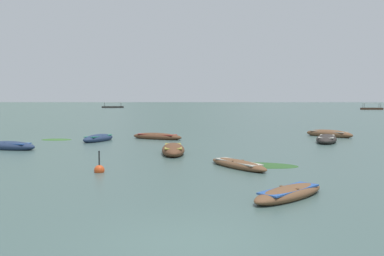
{
  "coord_description": "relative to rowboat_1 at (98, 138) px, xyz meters",
  "views": [
    {
      "loc": [
        -0.06,
        -8.73,
        3.07
      ],
      "look_at": [
        1.03,
        35.17,
        0.19
      ],
      "focal_mm": 38.67,
      "sensor_mm": 36.0,
      "label": 1
    }
  ],
  "objects": [
    {
      "name": "rowboat_2",
      "position": [
        4.37,
        1.7,
        -0.02
      ],
      "size": [
        4.53,
        3.23,
        0.62
      ],
      "color": "brown",
      "rests_on": "ground"
    },
    {
      "name": "ferry_0",
      "position": [
        72.78,
        111.22,
        0.24
      ],
      "size": [
        7.4,
        3.68,
        2.54
      ],
      "color": "#4C3323",
      "rests_on": "ground"
    },
    {
      "name": "mountain_2",
      "position": [
        -29.28,
        2133.02,
        211.78
      ],
      "size": [
        1086.6,
        1086.6,
        423.98
      ],
      "primitive_type": "cone",
      "color": "#4C5B56",
      "rests_on": "ground"
    },
    {
      "name": "ground_plane",
      "position": [
        6.44,
        1477.13,
        -0.21
      ],
      "size": [
        6000.0,
        6000.0,
        0.0
      ],
      "primitive_type": "plane",
      "color": "#425B56"
    },
    {
      "name": "rowboat_1",
      "position": [
        0.0,
        0.0,
        0.0
      ],
      "size": [
        2.44,
        3.77,
        0.68
      ],
      "color": "navy",
      "rests_on": "ground"
    },
    {
      "name": "rowboat_6",
      "position": [
        -4.59,
        -5.21,
        -0.0
      ],
      "size": [
        3.98,
        2.42,
        0.66
      ],
      "color": "navy",
      "rests_on": "ground"
    },
    {
      "name": "rowboat_3",
      "position": [
        5.87,
        -7.59,
        0.02
      ],
      "size": [
        1.44,
        4.31,
        0.73
      ],
      "color": "brown",
      "rests_on": "ground"
    },
    {
      "name": "ferry_1",
      "position": [
        -24.16,
        152.15,
        0.24
      ],
      "size": [
        9.66,
        4.12,
        2.54
      ],
      "color": "#2D2826",
      "rests_on": "ground"
    },
    {
      "name": "rowboat_4",
      "position": [
        19.1,
        3.64,
        0.02
      ],
      "size": [
        3.69,
        4.42,
        0.74
      ],
      "color": "brown",
      "rests_on": "ground"
    },
    {
      "name": "rowboat_7",
      "position": [
        9.79,
        -18.72,
        -0.07
      ],
      "size": [
        3.22,
        3.12,
        0.46
      ],
      "color": "brown",
      "rests_on": "ground"
    },
    {
      "name": "mountain_1",
      "position": [
        -855.31,
        2023.37,
        264.6
      ],
      "size": [
        1633.77,
        1633.77,
        529.63
      ],
      "primitive_type": "cone",
      "color": "slate",
      "rests_on": "ground"
    },
    {
      "name": "weed_patch_2",
      "position": [
        -3.56,
        1.23,
        -0.21
      ],
      "size": [
        2.64,
        1.93,
        0.14
      ],
      "primitive_type": "ellipsoid",
      "rotation": [
        0.0,
        0.0,
        3.01
      ],
      "color": "#38662D",
      "rests_on": "ground"
    },
    {
      "name": "rowboat_5",
      "position": [
        8.97,
        -12.74,
        -0.07
      ],
      "size": [
        2.77,
        3.83,
        0.45
      ],
      "color": "brown",
      "rests_on": "ground"
    },
    {
      "name": "weed_patch_1",
      "position": [
        10.22,
        -12.18,
        -0.21
      ],
      "size": [
        3.7,
        2.53,
        0.14
      ],
      "primitive_type": "ellipsoid",
      "rotation": [
        0.0,
        0.0,
        2.9
      ],
      "color": "#2D5628",
      "rests_on": "ground"
    },
    {
      "name": "mooring_buoy",
      "position": [
        2.82,
        -13.87,
        -0.11
      ],
      "size": [
        0.45,
        0.45,
        1.07
      ],
      "color": "#DB4C1E",
      "rests_on": "ground"
    },
    {
      "name": "rowboat_8",
      "position": [
        17.18,
        -1.19,
        0.01
      ],
      "size": [
        2.98,
        4.62,
        0.72
      ],
      "color": "#2D2826",
      "rests_on": "ground"
    },
    {
      "name": "mountain_3",
      "position": [
        1017.77,
        2269.44,
        138.22
      ],
      "size": [
        1083.47,
        1083.47,
        276.85
      ],
      "primitive_type": "cone",
      "color": "slate",
      "rests_on": "ground"
    }
  ]
}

